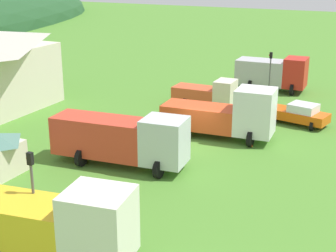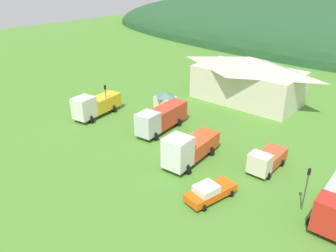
{
  "view_description": "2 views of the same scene",
  "coord_description": "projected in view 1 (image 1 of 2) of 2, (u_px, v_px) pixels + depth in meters",
  "views": [
    {
      "loc": [
        -29.47,
        -12.17,
        11.98
      ],
      "look_at": [
        -1.19,
        1.29,
        1.6
      ],
      "focal_mm": 53.76,
      "sensor_mm": 36.0,
      "label": 1
    },
    {
      "loc": [
        21.04,
        -26.38,
        18.83
      ],
      "look_at": [
        -2.65,
        1.25,
        1.76
      ],
      "focal_mm": 35.81,
      "sensor_mm": 36.0,
      "label": 2
    }
  ],
  "objects": [
    {
      "name": "traffic_cone_mid_row",
      "position": [
        171.0,
        129.0,
        37.49
      ],
      "size": [
        0.36,
        0.36,
        0.45
      ],
      "primitive_type": "cone",
      "color": "orange",
      "rests_on": "ground"
    },
    {
      "name": "ground_plane",
      "position": [
        193.0,
        146.0,
        33.99
      ],
      "size": [
        200.0,
        200.0,
        0.0
      ],
      "primitive_type": "plane",
      "color": "#4C842D"
    },
    {
      "name": "traffic_cone_near_pickup",
      "position": [
        251.0,
        147.0,
        33.87
      ],
      "size": [
        0.36,
        0.36,
        0.59
      ],
      "primitive_type": "cone",
      "color": "orange",
      "rests_on": "ground"
    },
    {
      "name": "traffic_light_east",
      "position": [
        270.0,
        70.0,
        45.3
      ],
      "size": [
        0.2,
        0.32,
        4.14
      ],
      "color": "#4C4C51",
      "rests_on": "ground"
    },
    {
      "name": "light_truck_cream",
      "position": [
        208.0,
        93.0,
        42.77
      ],
      "size": [
        2.61,
        5.32,
        2.44
      ],
      "rotation": [
        0.0,
        0.0,
        -1.57
      ],
      "color": "beige",
      "rests_on": "ground"
    },
    {
      "name": "heavy_rig_white",
      "position": [
        228.0,
        114.0,
        34.99
      ],
      "size": [
        3.55,
        7.98,
        3.73
      ],
      "rotation": [
        0.0,
        0.0,
        -1.5
      ],
      "color": "white",
      "rests_on": "ground"
    },
    {
      "name": "traffic_light_west",
      "position": [
        33.0,
        189.0,
        21.5
      ],
      "size": [
        0.2,
        0.32,
        4.34
      ],
      "color": "#4C4C51",
      "rests_on": "ground"
    },
    {
      "name": "service_pickup_orange",
      "position": [
        297.0,
        114.0,
        38.34
      ],
      "size": [
        2.98,
        5.22,
        1.66
      ],
      "rotation": [
        0.0,
        0.0,
        -1.79
      ],
      "color": "#E8590F",
      "rests_on": "ground"
    },
    {
      "name": "heavy_rig_striped",
      "position": [
        54.0,
        223.0,
        20.63
      ],
      "size": [
        3.73,
        7.85,
        3.42
      ],
      "rotation": [
        0.0,
        0.0,
        -1.44
      ],
      "color": "silver",
      "rests_on": "ground"
    },
    {
      "name": "tow_truck_silver",
      "position": [
        123.0,
        138.0,
        30.25
      ],
      "size": [
        3.5,
        8.54,
        3.29
      ],
      "rotation": [
        0.0,
        0.0,
        -1.48
      ],
      "color": "silver",
      "rests_on": "ground"
    },
    {
      "name": "crane_truck_red",
      "position": [
        274.0,
        72.0,
        47.91
      ],
      "size": [
        3.45,
        6.6,
        3.31
      ],
      "rotation": [
        0.0,
        0.0,
        -1.54
      ],
      "color": "red",
      "rests_on": "ground"
    }
  ]
}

